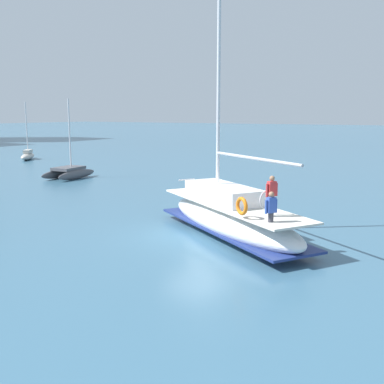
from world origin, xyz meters
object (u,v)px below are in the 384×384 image
(main_sailboat, at_px, (230,216))
(moored_sloop_far, at_px, (69,172))
(mooring_buoy, at_px, (248,199))
(moored_catamaran, at_px, (28,155))

(main_sailboat, distance_m, moored_sloop_far, 21.61)
(mooring_buoy, bearing_deg, main_sailboat, -161.70)
(main_sailboat, xyz_separation_m, mooring_buoy, (7.57, 2.50, -0.75))
(main_sailboat, height_order, moored_sloop_far, main_sailboat)
(moored_catamaran, distance_m, mooring_buoy, 34.18)
(moored_sloop_far, bearing_deg, main_sailboat, -115.33)
(moored_sloop_far, distance_m, mooring_buoy, 17.12)
(moored_catamaran, xyz_separation_m, mooring_buoy, (-10.24, -32.60, -0.35))
(main_sailboat, height_order, moored_catamaran, main_sailboat)
(moored_catamaran, height_order, mooring_buoy, moored_catamaran)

